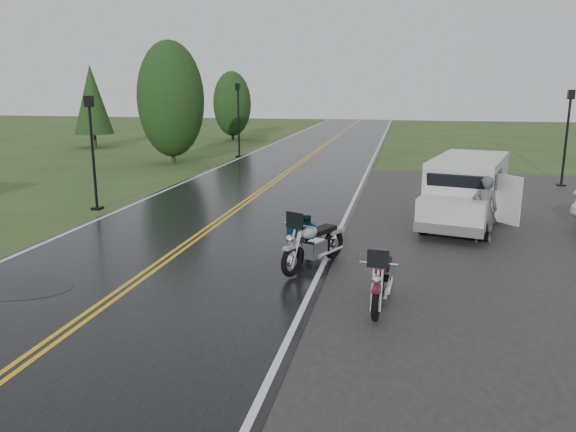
{
  "coord_description": "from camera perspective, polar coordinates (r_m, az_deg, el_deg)",
  "views": [
    {
      "loc": [
        5.55,
        -11.25,
        4.15
      ],
      "look_at": [
        2.8,
        2.0,
        1.0
      ],
      "focal_mm": 35.0,
      "sensor_mm": 36.0,
      "label": 1
    }
  ],
  "objects": [
    {
      "name": "tree_left_mid",
      "position": [
        31.1,
        -11.78,
        10.31
      ],
      "size": [
        3.56,
        3.56,
        5.56
      ],
      "primitive_type": null,
      "color": "#1E3D19",
      "rests_on": "ground"
    },
    {
      "name": "road",
      "position": [
        22.35,
        -2.86,
        2.44
      ],
      "size": [
        8.0,
        100.0,
        0.04
      ],
      "primitive_type": "cube",
      "color": "black",
      "rests_on": "ground"
    },
    {
      "name": "ground",
      "position": [
        13.22,
        -13.85,
        -5.6
      ],
      "size": [
        120.0,
        120.0,
        0.0
      ],
      "primitive_type": "plane",
      "color": "#2D471E",
      "rests_on": "ground"
    },
    {
      "name": "lamp_post_near_left",
      "position": [
        20.05,
        -19.21,
        6.05
      ],
      "size": [
        0.33,
        0.33,
        3.88
      ],
      "primitive_type": null,
      "color": "black",
      "rests_on": "ground"
    },
    {
      "name": "motorcycle_silver",
      "position": [
        12.19,
        0.37,
        -3.32
      ],
      "size": [
        1.78,
        2.53,
        1.41
      ],
      "primitive_type": null,
      "rotation": [
        0.0,
        0.0,
        -0.42
      ],
      "color": "#9D9FA4",
      "rests_on": "ground"
    },
    {
      "name": "motorcycle_red",
      "position": [
        10.1,
        8.97,
        -7.45
      ],
      "size": [
        0.89,
        2.18,
        1.27
      ],
      "primitive_type": null,
      "rotation": [
        0.0,
        0.0,
        -0.05
      ],
      "color": "#5E0A1D",
      "rests_on": "ground"
    },
    {
      "name": "van_white",
      "position": [
        16.26,
        13.84,
        1.69
      ],
      "size": [
        3.24,
        5.62,
        2.08
      ],
      "primitive_type": null,
      "rotation": [
        0.0,
        0.0,
        -0.25
      ],
      "color": "silver",
      "rests_on": "ground"
    },
    {
      "name": "pine_left_far",
      "position": [
        40.82,
        -19.23,
        10.36
      ],
      "size": [
        2.59,
        2.59,
        5.4
      ],
      "primitive_type": null,
      "color": "#1E3D19",
      "rests_on": "ground"
    },
    {
      "name": "lamp_post_far_right",
      "position": [
        26.17,
        26.42,
        7.08
      ],
      "size": [
        0.35,
        0.35,
        4.04
      ],
      "primitive_type": null,
      "color": "black",
      "rests_on": "ground"
    },
    {
      "name": "motorcycle_teal",
      "position": [
        13.01,
        1.25,
        -2.76
      ],
      "size": [
        0.75,
        2.02,
        1.19
      ],
      "primitive_type": null,
      "rotation": [
        0.0,
        0.0,
        0.01
      ],
      "color": "#042032",
      "rests_on": "ground"
    },
    {
      "name": "lamp_post_far_left",
      "position": [
        33.37,
        -5.04,
        9.65
      ],
      "size": [
        0.37,
        0.37,
        4.33
      ],
      "primitive_type": null,
      "color": "black",
      "rests_on": "ground"
    },
    {
      "name": "tree_left_far",
      "position": [
        44.37,
        -5.68,
        10.58
      ],
      "size": [
        2.91,
        2.91,
        4.48
      ],
      "primitive_type": null,
      "color": "#1E3D19",
      "rests_on": "ground"
    },
    {
      "name": "person_at_van",
      "position": [
        15.87,
        19.34,
        0.55
      ],
      "size": [
        0.66,
        0.44,
        1.81
      ],
      "primitive_type": "imported",
      "rotation": [
        0.0,
        0.0,
        3.14
      ],
      "color": "#49484D",
      "rests_on": "ground"
    }
  ]
}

